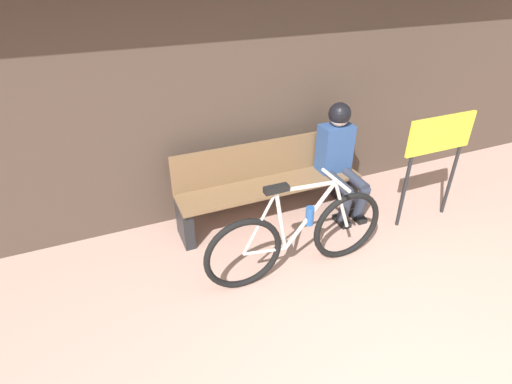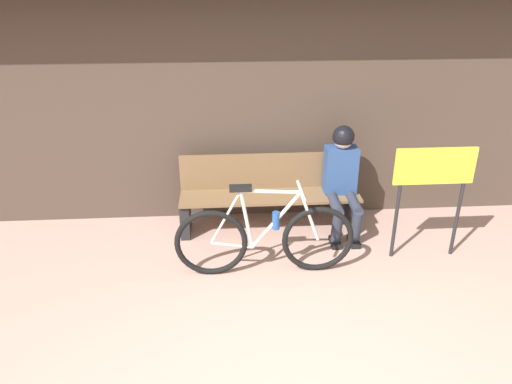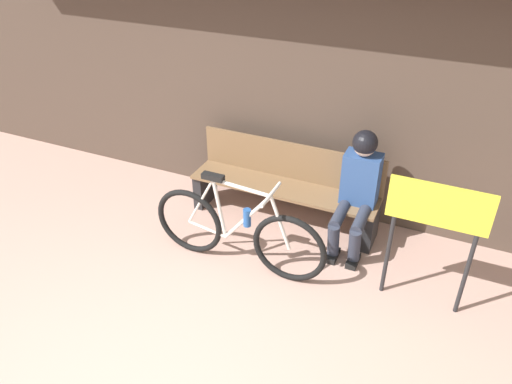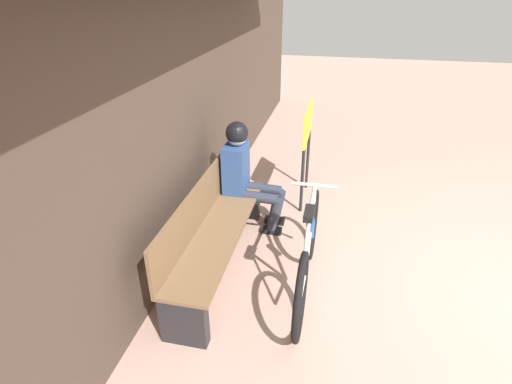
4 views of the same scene
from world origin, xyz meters
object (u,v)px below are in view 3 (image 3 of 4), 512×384
at_px(park_bench_near, 285,186).
at_px(signboard, 436,218).
at_px(bicycle, 237,232).
at_px(person_seated, 358,184).

distance_m(park_bench_near, signboard, 1.70).
bearing_deg(park_bench_near, bicycle, -98.07).
bearing_deg(signboard, bicycle, -173.02).
xyz_separation_m(park_bench_near, person_seated, (0.76, -0.12, 0.27)).
distance_m(park_bench_near, person_seated, 0.82).
relative_size(bicycle, person_seated, 1.43).
bearing_deg(bicycle, park_bench_near, 81.93).
distance_m(park_bench_near, bicycle, 0.89).
bearing_deg(signboard, park_bench_near, 155.53).
height_order(park_bench_near, bicycle, bicycle).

